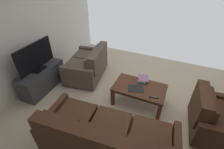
# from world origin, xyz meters

# --- Properties ---
(ground_plane) EXTENTS (4.90, 4.99, 0.01)m
(ground_plane) POSITION_xyz_m (0.00, 0.00, -0.00)
(ground_plane) COLOR beige
(wall_right) EXTENTS (0.12, 4.99, 2.69)m
(wall_right) POSITION_xyz_m (2.45, 0.00, 1.35)
(wall_right) COLOR silver
(wall_right) RESTS_ON ground
(sofa_main) EXTENTS (2.09, 1.05, 0.90)m
(sofa_main) POSITION_xyz_m (0.01, 1.05, 0.38)
(sofa_main) COLOR black
(sofa_main) RESTS_ON ground
(loveseat_near) EXTENTS (1.02, 1.32, 0.83)m
(loveseat_near) POSITION_xyz_m (1.36, -0.67, 0.36)
(loveseat_near) COLOR black
(loveseat_near) RESTS_ON ground
(coffee_table) EXTENTS (1.05, 0.63, 0.44)m
(coffee_table) POSITION_xyz_m (-0.12, -0.25, 0.37)
(coffee_table) COLOR #4C2819
(coffee_table) RESTS_ON ground
(tv_stand) EXTENTS (0.48, 1.16, 0.54)m
(tv_stand) POSITION_xyz_m (2.10, 0.20, 0.27)
(tv_stand) COLOR #38383D
(tv_stand) RESTS_ON ground
(flat_tv) EXTENTS (0.22, 0.98, 0.63)m
(flat_tv) POSITION_xyz_m (2.10, 0.20, 0.86)
(flat_tv) COLOR black
(flat_tv) RESTS_ON tv_stand
(armchair_side) EXTENTS (0.94, 0.99, 0.83)m
(armchair_side) POSITION_xyz_m (-1.52, -0.07, 0.35)
(armchair_side) COLOR black
(armchair_side) RESTS_ON ground
(book_stack) EXTENTS (0.29, 0.31, 0.05)m
(book_stack) POSITION_xyz_m (-0.13, -0.50, 0.47)
(book_stack) COLOR #337F51
(book_stack) RESTS_ON coffee_table
(tv_remote) EXTENTS (0.17, 0.08, 0.02)m
(tv_remote) POSITION_xyz_m (-0.46, -0.05, 0.45)
(tv_remote) COLOR black
(tv_remote) RESTS_ON coffee_table
(loose_magazine) EXTENTS (0.37, 0.32, 0.01)m
(loose_magazine) POSITION_xyz_m (-0.07, -0.16, 0.45)
(loose_magazine) COLOR black
(loose_magazine) RESTS_ON coffee_table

